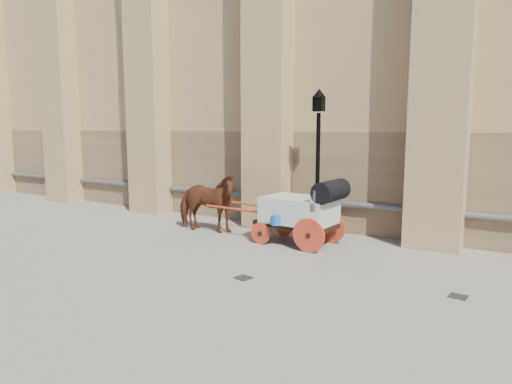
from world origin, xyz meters
The scene contains 6 objects.
ground centered at (0.00, 0.00, 0.00)m, with size 90.00×90.00×0.00m, color gray.
horse centered at (-2.21, 2.00, 0.89)m, with size 0.96×2.11×1.79m, color maroon.
carriage centered at (0.95, 2.11, 0.97)m, with size 4.18×1.51×1.80m.
street_lamp centered at (0.93, 3.05, 2.24)m, with size 0.39×0.39×4.19m.
drain_grate_near centered at (1.06, -1.04, 0.01)m, with size 0.32×0.32×0.01m, color black.
drain_grate_far centered at (5.07, 0.14, 0.01)m, with size 0.32×0.32×0.01m, color black.
Camera 1 is at (6.04, -8.80, 3.15)m, focal length 32.00 mm.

